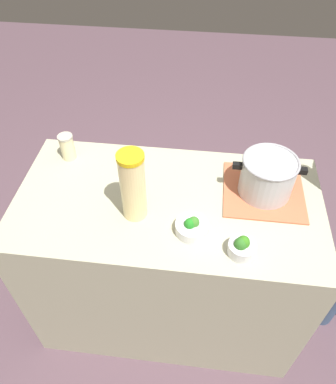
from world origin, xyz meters
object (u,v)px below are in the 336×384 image
Objects in this scene: cooking_pot at (268,175)px; mason_jar at (67,147)px; broccoli_bowl_front at (242,247)px; broccoli_bowl_center at (192,227)px; lemonade_pitcher at (133,186)px.

mason_jar is at bearing 172.28° from cooking_pot.
broccoli_bowl_center is at bearing 157.68° from broccoli_bowl_front.
broccoli_bowl_front is at bearing -22.32° from broccoli_bowl_center.
mason_jar is (-0.38, 0.31, -0.09)m from lemonade_pitcher.
cooking_pot is 0.96× the size of lemonade_pitcher.
lemonade_pitcher reaches higher than cooking_pot.
broccoli_bowl_front reaches higher than broccoli_bowl_center.
broccoli_bowl_front is at bearing -107.34° from cooking_pot.
lemonade_pitcher reaches higher than broccoli_bowl_center.
broccoli_bowl_front is 0.80× the size of broccoli_bowl_center.
broccoli_bowl_front is (0.43, -0.15, -0.12)m from lemonade_pitcher.
lemonade_pitcher is 3.00× the size of broccoli_bowl_front.
cooking_pot is 2.87× the size of broccoli_bowl_front.
cooking_pot is at bearing -7.72° from mason_jar.
mason_jar is 0.96× the size of broccoli_bowl_center.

